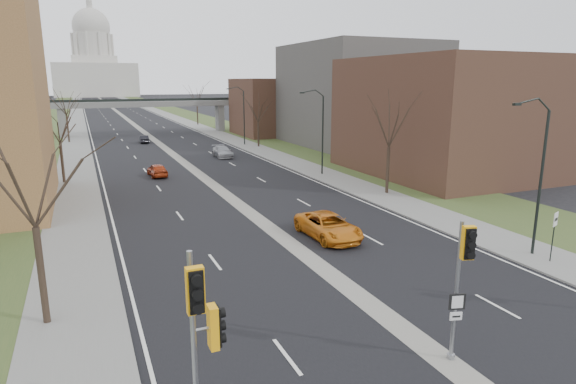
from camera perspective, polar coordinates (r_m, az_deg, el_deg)
ground at (r=19.06m, az=17.14°, el=-17.98°), size 700.00×700.00×0.00m
road_surface at (r=162.84m, az=-19.53°, el=8.92°), size 20.00×600.00×0.01m
median_strip at (r=162.84m, az=-19.53°, el=8.92°), size 1.20×600.00×0.02m
sidewalk_right at (r=164.09m, az=-15.30°, el=9.25°), size 4.00×600.00×0.12m
sidewalk_left at (r=162.47m, az=-23.79°, el=8.58°), size 4.00×600.00×0.12m
grass_verge_right at (r=165.04m, az=-13.22°, el=9.38°), size 8.00×600.00×0.10m
grass_verge_left at (r=162.61m, az=-25.92°, el=8.38°), size 8.00×600.00×0.10m
commercial_block_near at (r=53.44m, az=18.04°, el=8.51°), size 16.00×20.00×12.00m
commercial_block_mid at (r=75.15m, az=8.26°, el=11.28°), size 18.00×22.00×15.00m
commercial_block_far at (r=88.69m, az=-1.33°, el=10.05°), size 14.00×14.00×10.00m
pedestrian_bridge at (r=92.96m, az=-16.60°, el=9.56°), size 34.00×3.00×6.45m
capitol at (r=332.49m, az=-21.95°, el=13.68°), size 48.00×42.00×55.75m
streetlight_near at (r=28.69m, az=27.30°, el=6.24°), size 2.61×0.20×8.70m
streetlight_mid at (r=49.44m, az=3.33°, el=9.91°), size 2.61×0.20×8.70m
streetlight_far at (r=73.61m, az=-5.89°, el=10.89°), size 2.61×0.20×8.70m
tree_left_a at (r=20.50m, az=-28.47°, el=3.04°), size 7.20×7.20×9.40m
tree_left_b at (r=50.34m, az=-25.65°, el=7.89°), size 6.75×6.75×8.81m
tree_left_c at (r=84.24m, az=-24.95°, el=10.09°), size 7.65×7.65×9.99m
tree_right_a at (r=41.89m, az=12.01°, el=8.65°), size 7.20×7.20×9.40m
tree_right_b at (r=71.45m, az=-3.57°, el=9.96°), size 6.30×6.30×8.22m
tree_right_c at (r=109.87m, az=-10.79°, el=11.47°), size 7.65×7.65×9.99m
signal_pole_left at (r=13.01m, az=-10.14°, el=-14.90°), size 0.96×0.96×5.48m
signal_pole_median at (r=17.22m, az=19.99°, el=-8.47°), size 0.67×0.85×5.10m
speed_limit_sign at (r=29.31m, az=29.01°, el=-3.74°), size 0.56×0.25×2.74m
car_left_near at (r=51.39m, az=-15.24°, el=2.54°), size 1.80×4.02×1.34m
car_left_far at (r=80.10m, az=-16.68°, el=6.03°), size 1.48×3.75×1.22m
car_right_near at (r=30.31m, az=4.80°, el=-4.04°), size 2.69×5.55×1.52m
car_right_mid at (r=62.88m, az=-7.78°, el=4.76°), size 2.05×4.88×1.41m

